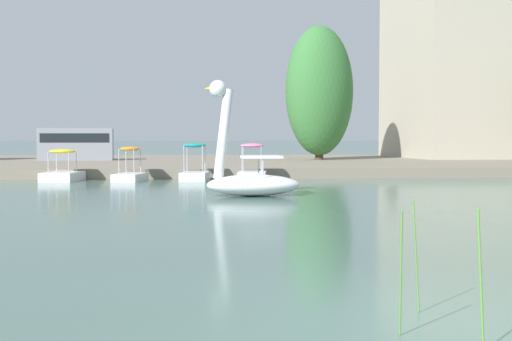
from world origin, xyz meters
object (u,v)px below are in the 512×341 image
at_px(pedal_boat_yellow, 63,172).
at_px(pedal_boat_teal, 195,169).
at_px(tree_willow_overhanging, 319,91).
at_px(swan_boat, 249,175).
at_px(pedal_boat_pink, 252,171).
at_px(parked_van, 76,143).
at_px(pedal_boat_orange, 130,171).

bearing_deg(pedal_boat_yellow, pedal_boat_teal, -1.17).
height_order(pedal_boat_teal, tree_willow_overhanging, tree_willow_overhanging).
height_order(swan_boat, pedal_boat_teal, swan_boat).
xyz_separation_m(pedal_boat_pink, parked_van, (-9.69, 13.27, 1.06)).
bearing_deg(pedal_boat_teal, swan_boat, -76.95).
height_order(pedal_boat_pink, pedal_boat_teal, pedal_boat_teal).
xyz_separation_m(pedal_boat_teal, tree_willow_overhanging, (7.44, 13.20, 4.16)).
xyz_separation_m(pedal_boat_teal, parked_van, (-7.26, 13.16, 1.00)).
height_order(swan_boat, tree_willow_overhanging, tree_willow_overhanging).
height_order(pedal_boat_yellow, parked_van, parked_van).
bearing_deg(swan_boat, pedal_boat_orange, 120.52).
bearing_deg(pedal_boat_orange, swan_boat, -59.48).
xyz_separation_m(swan_boat, pedal_boat_orange, (-4.53, 7.68, -0.23)).
bearing_deg(pedal_boat_pink, pedal_boat_orange, -178.50).
xyz_separation_m(swan_boat, pedal_boat_yellow, (-7.37, 8.03, -0.26)).
distance_m(pedal_boat_teal, pedal_boat_orange, 2.70).
height_order(pedal_boat_teal, parked_van, parked_van).
xyz_separation_m(pedal_boat_teal, pedal_boat_orange, (-2.69, -0.24, -0.06)).
relative_size(swan_boat, pedal_boat_pink, 1.87).
xyz_separation_m(pedal_boat_orange, pedal_boat_yellow, (-2.84, 0.35, -0.03)).
relative_size(pedal_boat_yellow, tree_willow_overhanging, 0.28).
xyz_separation_m(swan_boat, pedal_boat_teal, (-1.83, 7.92, -0.17)).
bearing_deg(tree_willow_overhanging, pedal_boat_orange, -126.99).
bearing_deg(pedal_boat_yellow, parked_van, 97.55).
height_order(swan_boat, pedal_boat_pink, swan_boat).
xyz_separation_m(swan_boat, tree_willow_overhanging, (5.60, 21.12, 3.99)).
height_order(pedal_boat_teal, pedal_boat_yellow, pedal_boat_teal).
bearing_deg(pedal_boat_yellow, swan_boat, -47.47).
relative_size(pedal_boat_pink, tree_willow_overhanging, 0.24).
bearing_deg(swan_boat, parked_van, 113.34).
xyz_separation_m(pedal_boat_pink, pedal_boat_yellow, (-7.96, 0.22, -0.02)).
distance_m(pedal_boat_teal, tree_willow_overhanging, 15.71).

